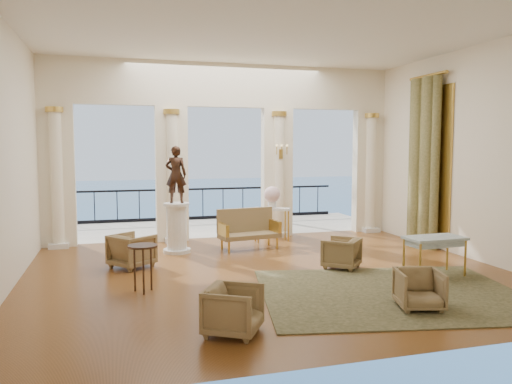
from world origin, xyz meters
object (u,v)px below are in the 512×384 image
object	(u,v)px
armchair_a	(233,308)
armchair_c	(341,252)
console_table	(272,214)
side_table	(143,252)
statue	(176,175)
game_table	(435,241)
settee	(248,229)
armchair_d	(132,249)
pedestal	(177,229)
armchair_b	(419,288)

from	to	relation	value
armchair_a	armchair_c	world-z (taller)	armchair_a
console_table	side_table	size ratio (longest dim) A/B	1.22
statue	game_table	bearing A→B (deg)	157.46
settee	statue	xyz separation A→B (m)	(-1.67, -0.03, 1.31)
armchair_a	statue	bearing A→B (deg)	31.78
game_table	statue	world-z (taller)	statue
armchair_d	settee	size ratio (longest dim) A/B	0.50
settee	game_table	size ratio (longest dim) A/B	1.35
armchair_c	pedestal	size ratio (longest dim) A/B	0.59
armchair_c	statue	xyz separation A→B (m)	(-2.93, 2.37, 1.44)
armchair_d	console_table	bearing A→B (deg)	-100.67
pedestal	armchair_b	bearing A→B (deg)	-59.20
statue	console_table	distance (m)	2.78
armchair_d	statue	xyz separation A→B (m)	(1.03, 1.16, 1.40)
armchair_b	console_table	size ratio (longest dim) A/B	0.67
armchair_b	game_table	distance (m)	2.11
armchair_b	armchair_d	xyz separation A→B (m)	(-3.98, 3.80, 0.05)
armchair_b	settee	xyz separation A→B (m)	(-1.28, 4.99, 0.14)
game_table	side_table	distance (m)	5.26
game_table	armchair_b	bearing A→B (deg)	-133.46
armchair_c	statue	bearing A→B (deg)	-85.96
armchair_b	console_table	xyz separation A→B (m)	(-0.48, 5.64, 0.38)
armchair_c	console_table	bearing A→B (deg)	-128.51
armchair_a	settee	bearing A→B (deg)	13.85
armchair_a	armchair_b	distance (m)	2.87
armchair_c	side_table	world-z (taller)	side_table
armchair_c	armchair_d	distance (m)	4.14
armchair_a	statue	world-z (taller)	statue
settee	armchair_c	bearing A→B (deg)	-70.74
armchair_d	pedestal	xyz separation A→B (m)	(1.03, 1.16, 0.17)
armchair_c	settee	distance (m)	2.72
pedestal	settee	bearing A→B (deg)	1.19
armchair_c	armchair_d	size ratio (longest dim) A/B	0.90
settee	console_table	world-z (taller)	settee
armchair_b	armchair_c	size ratio (longest dim) A/B	0.97
armchair_d	statue	bearing A→B (deg)	-79.98
armchair_d	settee	bearing A→B (deg)	-104.57
game_table	pedestal	size ratio (longest dim) A/B	0.97
statue	side_table	size ratio (longest dim) A/B	1.63
armchair_d	console_table	world-z (taller)	console_table
settee	console_table	xyz separation A→B (m)	(0.81, 0.65, 0.24)
armchair_a	settee	size ratio (longest dim) A/B	0.46
pedestal	statue	size ratio (longest dim) A/B	0.88
armchair_d	game_table	distance (m)	5.81
settee	console_table	size ratio (longest dim) A/B	1.55
armchair_a	game_table	bearing A→B (deg)	-36.47
pedestal	statue	distance (m)	1.23
armchair_a	pedestal	world-z (taller)	pedestal
side_table	armchair_a	bearing A→B (deg)	-65.69
armchair_d	armchair_b	bearing A→B (deg)	-172.04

